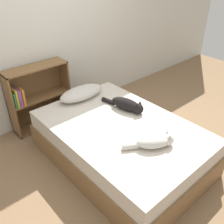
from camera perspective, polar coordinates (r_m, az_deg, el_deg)
ground_plane at (r=3.00m, az=1.82°, el=-10.58°), size 8.00×8.00×0.00m
wall_back at (r=3.47m, az=-14.92°, el=18.00°), size 8.00×0.06×2.50m
bed at (r=2.85m, az=1.90°, el=-7.04°), size 1.27×1.88×0.48m
pillow at (r=3.20m, az=-7.03°, el=4.33°), size 0.61×0.28×0.15m
cat_light at (r=2.42m, az=9.69°, el=-6.58°), size 0.47×0.35×0.14m
cat_dark at (r=2.93m, az=3.54°, el=1.66°), size 0.23×0.57×0.15m
bookshelf at (r=3.50m, az=-16.90°, el=3.57°), size 0.82×0.26×0.87m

